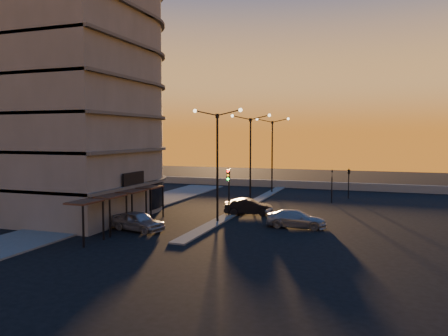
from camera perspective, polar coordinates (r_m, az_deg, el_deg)
ground at (r=36.94m, az=-0.86°, el=-7.11°), size 120.00×120.00×0.00m
sidewalk_west at (r=45.00m, az=-11.75°, el=-5.06°), size 5.00×40.00×0.12m
median at (r=46.29m, az=3.44°, el=-4.71°), size 1.20×36.00×0.12m
parapet at (r=61.27m, az=9.37°, el=-2.14°), size 44.00×0.50×1.00m
building at (r=43.37m, az=-18.78°, el=10.16°), size 14.35×17.08×25.00m
streetlamp_near at (r=36.25m, az=-0.87°, el=1.59°), size 4.32×0.32×9.51m
streetlamp_mid at (r=45.75m, az=3.47°, el=2.15°), size 4.32×0.32×9.51m
streetlamp_far at (r=55.43m, az=6.31°, el=2.50°), size 4.32×0.32×9.51m
traffic_light_main at (r=39.16m, az=0.59°, el=-2.18°), size 0.28×0.44×4.25m
signal_east_a at (r=48.48m, az=13.91°, el=-2.19°), size 0.13×0.16×3.60m
signal_east_b at (r=52.23m, az=15.99°, el=-0.49°), size 0.42×1.99×3.60m
car_hatchback at (r=34.23m, az=-11.18°, el=-6.81°), size 4.75×2.78×1.52m
car_sedan at (r=40.28m, az=3.23°, el=-5.10°), size 4.71×2.62×1.47m
car_wagon at (r=35.27m, az=9.43°, el=-6.57°), size 4.82×2.06×1.39m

